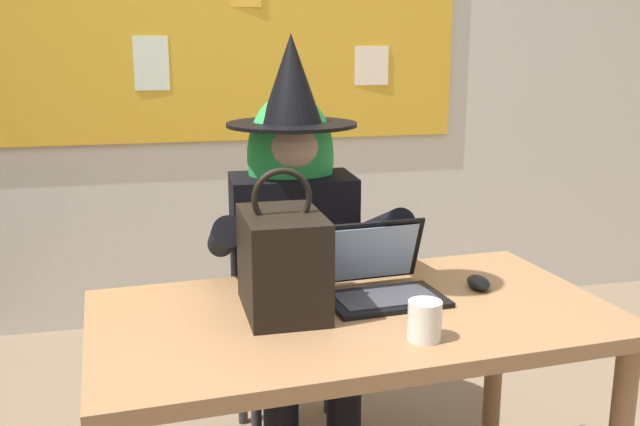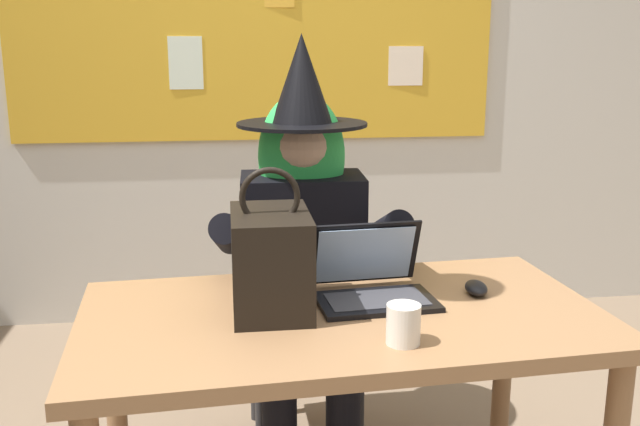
# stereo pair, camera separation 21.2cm
# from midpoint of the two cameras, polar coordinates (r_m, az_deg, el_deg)

# --- Properties ---
(wall_back_bulletin) EXTENTS (5.58, 2.15, 2.63)m
(wall_back_bulletin) POSITION_cam_midpoint_polar(r_m,az_deg,el_deg) (3.67, -9.54, 11.72)
(wall_back_bulletin) COLOR beige
(wall_back_bulletin) RESTS_ON ground
(desk_main) EXTENTS (1.40, 0.82, 0.75)m
(desk_main) POSITION_cam_midpoint_polar(r_m,az_deg,el_deg) (1.92, -0.47, -10.52)
(desk_main) COLOR #8E6642
(desk_main) RESTS_ON ground
(chair_at_desk) EXTENTS (0.43, 0.43, 0.92)m
(chair_at_desk) POSITION_cam_midpoint_polar(r_m,az_deg,el_deg) (2.62, -4.76, -6.93)
(chair_at_desk) COLOR #4C1E19
(chair_at_desk) RESTS_ON ground
(person_costumed) EXTENTS (0.61, 0.69, 1.46)m
(person_costumed) POSITION_cam_midpoint_polar(r_m,az_deg,el_deg) (2.42, -4.49, -1.50)
(person_costumed) COLOR black
(person_costumed) RESTS_ON ground
(laptop) EXTENTS (0.33, 0.29, 0.20)m
(laptop) POSITION_cam_midpoint_polar(r_m,az_deg,el_deg) (1.96, 1.67, -5.45)
(laptop) COLOR black
(laptop) RESTS_ON desk_main
(computer_mouse) EXTENTS (0.07, 0.11, 0.03)m
(computer_mouse) POSITION_cam_midpoint_polar(r_m,az_deg,el_deg) (2.06, 9.68, -5.53)
(computer_mouse) COLOR black
(computer_mouse) RESTS_ON desk_main
(handbag) EXTENTS (0.20, 0.30, 0.38)m
(handbag) POSITION_cam_midpoint_polar(r_m,az_deg,el_deg) (1.84, -6.29, -3.90)
(handbag) COLOR black
(handbag) RESTS_ON desk_main
(coffee_mug) EXTENTS (0.08, 0.08, 0.09)m
(coffee_mug) POSITION_cam_midpoint_polar(r_m,az_deg,el_deg) (1.69, 4.78, -8.62)
(coffee_mug) COLOR silver
(coffee_mug) RESTS_ON desk_main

